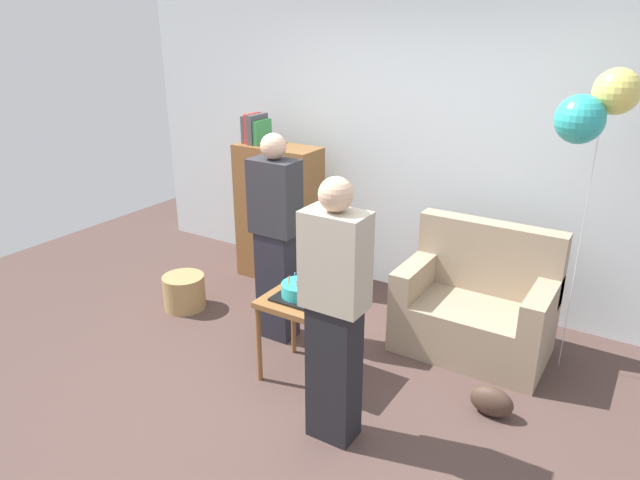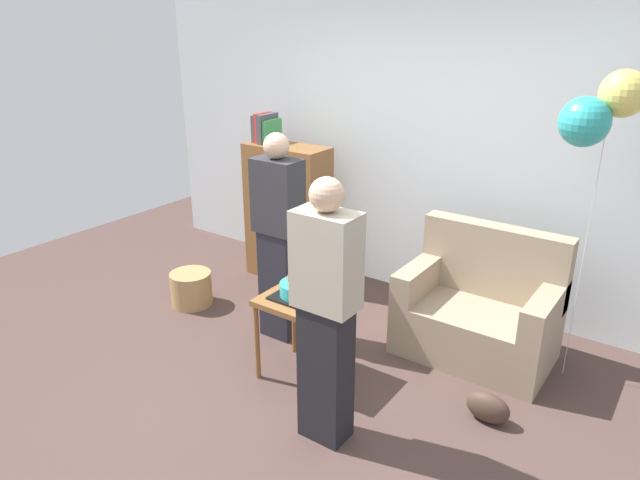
{
  "view_description": "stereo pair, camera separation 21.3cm",
  "coord_description": "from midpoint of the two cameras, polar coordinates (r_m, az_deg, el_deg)",
  "views": [
    {
      "loc": [
        1.89,
        -2.63,
        2.41
      ],
      "look_at": [
        -0.1,
        0.55,
        0.95
      ],
      "focal_mm": 32.56,
      "sensor_mm": 36.0,
      "label": 1
    },
    {
      "loc": [
        2.07,
        -2.51,
        2.41
      ],
      "look_at": [
        -0.1,
        0.55,
        0.95
      ],
      "focal_mm": 32.56,
      "sensor_mm": 36.0,
      "label": 2
    }
  ],
  "objects": [
    {
      "name": "bookshelf",
      "position": [
        5.51,
        -5.21,
        2.76
      ],
      "size": [
        0.8,
        0.36,
        1.57
      ],
      "color": "brown",
      "rests_on": "ground_plane"
    },
    {
      "name": "person_holding_cake",
      "position": [
        3.3,
        -0.41,
        -7.28
      ],
      "size": [
        0.36,
        0.22,
        1.63
      ],
      "rotation": [
        0.0,
        0.0,
        2.88
      ],
      "color": "black",
      "rests_on": "ground_plane"
    },
    {
      "name": "ground_plane",
      "position": [
        4.04,
        -4.66,
        -15.42
      ],
      "size": [
        8.0,
        8.0,
        0.0
      ],
      "primitive_type": "plane",
      "color": "#4C3833"
    },
    {
      "name": "wicker_basket",
      "position": [
        5.24,
        -14.33,
        -4.97
      ],
      "size": [
        0.36,
        0.36,
        0.3
      ],
      "primitive_type": "cylinder",
      "color": "#A88451",
      "rests_on": "ground_plane"
    },
    {
      "name": "person_blowing_candles",
      "position": [
        4.4,
        -5.73,
        0.16
      ],
      "size": [
        0.36,
        0.22,
        1.63
      ],
      "rotation": [
        0.0,
        0.0,
        0.16
      ],
      "color": "#23232D",
      "rests_on": "ground_plane"
    },
    {
      "name": "birthday_cake",
      "position": [
        3.95,
        -3.48,
        -5.02
      ],
      "size": [
        0.32,
        0.32,
        0.17
      ],
      "color": "black",
      "rests_on": "side_table"
    },
    {
      "name": "handbag",
      "position": [
        3.97,
        14.99,
        -15.1
      ],
      "size": [
        0.28,
        0.14,
        0.2
      ],
      "primitive_type": "ellipsoid",
      "color": "#473328",
      "rests_on": "ground_plane"
    },
    {
      "name": "couch",
      "position": [
        4.54,
        13.8,
        -6.48
      ],
      "size": [
        1.1,
        0.7,
        0.96
      ],
      "color": "gray",
      "rests_on": "ground_plane"
    },
    {
      "name": "balloon_bunch",
      "position": [
        4.01,
        24.14,
        11.84
      ],
      "size": [
        0.46,
        0.44,
        2.11
      ],
      "color": "silver",
      "rests_on": "ground_plane"
    },
    {
      "name": "wall_back",
      "position": [
        5.14,
        8.74,
        9.12
      ],
      "size": [
        6.0,
        0.1,
        2.7
      ],
      "primitive_type": "cube",
      "color": "silver",
      "rests_on": "ground_plane"
    },
    {
      "name": "side_table",
      "position": [
        4.01,
        -3.44,
        -6.87
      ],
      "size": [
        0.48,
        0.48,
        0.61
      ],
      "color": "brown",
      "rests_on": "ground_plane"
    }
  ]
}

